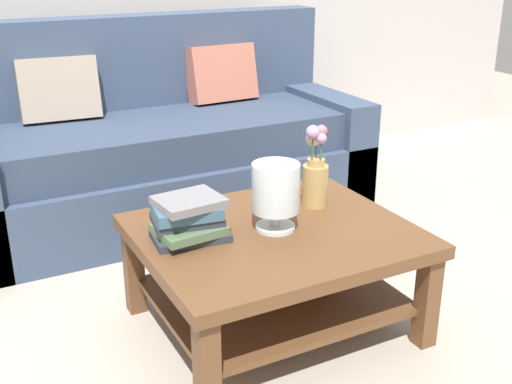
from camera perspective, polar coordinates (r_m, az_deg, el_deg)
name	(u,v)px	position (r m, az deg, el deg)	size (l,w,h in m)	color
ground_plane	(242,280)	(2.93, -1.25, -7.84)	(10.00, 10.00, 0.00)	#ADA393
couch	(162,149)	(3.59, -8.39, 3.82)	(2.19, 0.90, 1.06)	#384760
coffee_table	(275,256)	(2.46, 1.69, -5.75)	(1.00, 0.85, 0.42)	brown
book_stack_main	(188,219)	(2.32, -6.03, -2.41)	(0.29, 0.23, 0.16)	#2D333D
glass_hurricane_vase	(276,190)	(2.36, 1.76, 0.15)	(0.18, 0.18, 0.26)	silver
flower_pitcher	(315,172)	(2.59, 5.30, 1.75)	(0.11, 0.10, 0.34)	tan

